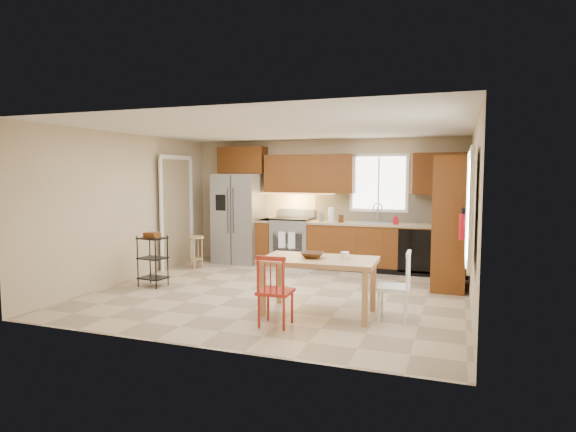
{
  "coord_description": "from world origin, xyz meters",
  "views": [
    {
      "loc": [
        2.57,
        -6.8,
        1.82
      ],
      "look_at": [
        -0.01,
        0.4,
        1.15
      ],
      "focal_mm": 30.0,
      "sensor_mm": 36.0,
      "label": 1
    }
  ],
  "objects_px": {
    "fire_extinguisher": "(464,227)",
    "dining_table": "(319,287)",
    "refrigerator": "(239,218)",
    "pantry": "(450,223)",
    "utility_cart": "(153,261)",
    "range_stove": "(293,242)",
    "bar_stool": "(196,252)",
    "table_bowl": "(312,258)",
    "soap_bottle": "(396,219)",
    "chair_red": "(276,290)",
    "chair_white": "(393,286)",
    "table_jar": "(345,257)"
  },
  "relations": [
    {
      "from": "fire_extinguisher",
      "to": "dining_table",
      "type": "distance_m",
      "value": 2.16
    },
    {
      "from": "refrigerator",
      "to": "pantry",
      "type": "distance_m",
      "value": 4.23
    },
    {
      "from": "dining_table",
      "to": "utility_cart",
      "type": "distance_m",
      "value": 3.02
    },
    {
      "from": "range_stove",
      "to": "dining_table",
      "type": "xyz_separation_m",
      "value": [
        1.43,
        -3.06,
        -0.1
      ]
    },
    {
      "from": "bar_stool",
      "to": "utility_cart",
      "type": "relative_size",
      "value": 0.75
    },
    {
      "from": "pantry",
      "to": "bar_stool",
      "type": "relative_size",
      "value": 3.37
    },
    {
      "from": "range_stove",
      "to": "utility_cart",
      "type": "height_order",
      "value": "range_stove"
    },
    {
      "from": "utility_cart",
      "to": "bar_stool",
      "type": "bearing_deg",
      "value": 101.1
    },
    {
      "from": "table_bowl",
      "to": "bar_stool",
      "type": "bearing_deg",
      "value": 144.37
    },
    {
      "from": "refrigerator",
      "to": "soap_bottle",
      "type": "bearing_deg",
      "value": -0.45
    },
    {
      "from": "chair_red",
      "to": "table_bowl",
      "type": "bearing_deg",
      "value": 66.7
    },
    {
      "from": "soap_bottle",
      "to": "table_bowl",
      "type": "height_order",
      "value": "soap_bottle"
    },
    {
      "from": "chair_red",
      "to": "range_stove",
      "type": "bearing_deg",
      "value": 104.51
    },
    {
      "from": "chair_white",
      "to": "table_bowl",
      "type": "relative_size",
      "value": 2.9
    },
    {
      "from": "soap_bottle",
      "to": "table_jar",
      "type": "xyz_separation_m",
      "value": [
        -0.28,
        -2.88,
        -0.24
      ]
    },
    {
      "from": "chair_white",
      "to": "soap_bottle",
      "type": "bearing_deg",
      "value": 5.09
    },
    {
      "from": "range_stove",
      "to": "utility_cart",
      "type": "relative_size",
      "value": 1.11
    },
    {
      "from": "soap_bottle",
      "to": "chair_red",
      "type": "height_order",
      "value": "soap_bottle"
    },
    {
      "from": "table_bowl",
      "to": "bar_stool",
      "type": "height_order",
      "value": "table_bowl"
    },
    {
      "from": "table_jar",
      "to": "fire_extinguisher",
      "type": "bearing_deg",
      "value": 33.13
    },
    {
      "from": "chair_red",
      "to": "table_jar",
      "type": "xyz_separation_m",
      "value": [
        0.67,
        0.74,
        0.32
      ]
    },
    {
      "from": "chair_red",
      "to": "bar_stool",
      "type": "bearing_deg",
      "value": 132.71
    },
    {
      "from": "table_jar",
      "to": "pantry",
      "type": "bearing_deg",
      "value": 58.16
    },
    {
      "from": "soap_bottle",
      "to": "fire_extinguisher",
      "type": "distance_m",
      "value": 2.27
    },
    {
      "from": "range_stove",
      "to": "dining_table",
      "type": "relative_size",
      "value": 0.63
    },
    {
      "from": "soap_bottle",
      "to": "table_bowl",
      "type": "bearing_deg",
      "value": -103.16
    },
    {
      "from": "bar_stool",
      "to": "soap_bottle",
      "type": "bearing_deg",
      "value": 17.31
    },
    {
      "from": "range_stove",
      "to": "bar_stool",
      "type": "distance_m",
      "value": 1.9
    },
    {
      "from": "table_jar",
      "to": "utility_cart",
      "type": "distance_m",
      "value": 3.34
    },
    {
      "from": "pantry",
      "to": "chair_red",
      "type": "bearing_deg",
      "value": -124.93
    },
    {
      "from": "bar_stool",
      "to": "range_stove",
      "type": "bearing_deg",
      "value": 33.64
    },
    {
      "from": "chair_white",
      "to": "utility_cart",
      "type": "xyz_separation_m",
      "value": [
        -3.91,
        0.53,
        -0.02
      ]
    },
    {
      "from": "range_stove",
      "to": "fire_extinguisher",
      "type": "relative_size",
      "value": 2.56
    },
    {
      "from": "range_stove",
      "to": "pantry",
      "type": "distance_m",
      "value": 3.19
    },
    {
      "from": "pantry",
      "to": "refrigerator",
      "type": "bearing_deg",
      "value": 167.38
    },
    {
      "from": "range_stove",
      "to": "fire_extinguisher",
      "type": "distance_m",
      "value": 3.83
    },
    {
      "from": "chair_white",
      "to": "table_jar",
      "type": "distance_m",
      "value": 0.71
    },
    {
      "from": "refrigerator",
      "to": "table_bowl",
      "type": "height_order",
      "value": "refrigerator"
    },
    {
      "from": "pantry",
      "to": "utility_cart",
      "type": "bearing_deg",
      "value": -161.65
    },
    {
      "from": "dining_table",
      "to": "table_jar",
      "type": "xyz_separation_m",
      "value": [
        0.32,
        0.09,
        0.4
      ]
    },
    {
      "from": "bar_stool",
      "to": "chair_white",
      "type": "bearing_deg",
      "value": -22.9
    },
    {
      "from": "fire_extinguisher",
      "to": "chair_red",
      "type": "height_order",
      "value": "fire_extinguisher"
    },
    {
      "from": "refrigerator",
      "to": "pantry",
      "type": "height_order",
      "value": "pantry"
    },
    {
      "from": "pantry",
      "to": "table_jar",
      "type": "relative_size",
      "value": 17.74
    },
    {
      "from": "pantry",
      "to": "table_jar",
      "type": "distance_m",
      "value": 2.35
    },
    {
      "from": "pantry",
      "to": "fire_extinguisher",
      "type": "xyz_separation_m",
      "value": [
        0.2,
        -1.05,
        0.05
      ]
    },
    {
      "from": "pantry",
      "to": "chair_white",
      "type": "height_order",
      "value": "pantry"
    },
    {
      "from": "refrigerator",
      "to": "range_stove",
      "type": "height_order",
      "value": "refrigerator"
    },
    {
      "from": "fire_extinguisher",
      "to": "pantry",
      "type": "bearing_deg",
      "value": 100.78
    },
    {
      "from": "fire_extinguisher",
      "to": "refrigerator",
      "type": "bearing_deg",
      "value": 155.48
    }
  ]
}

